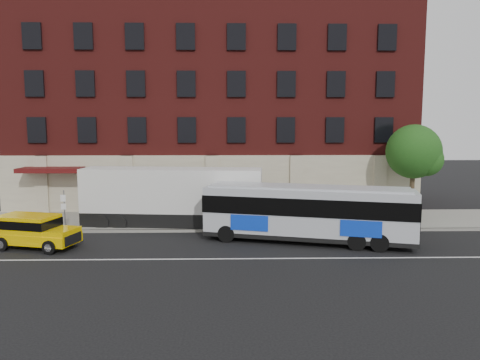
{
  "coord_description": "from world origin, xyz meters",
  "views": [
    {
      "loc": [
        1.29,
        -20.51,
        6.35
      ],
      "look_at": [
        1.86,
        5.5,
        3.16
      ],
      "focal_mm": 34.13,
      "sensor_mm": 36.0,
      "label": 1
    }
  ],
  "objects_px": {
    "street_tree": "(414,154)",
    "shipping_container": "(172,198)",
    "yellow_suv": "(33,229)",
    "city_bus": "(308,211)",
    "sign_pole": "(64,208)"
  },
  "relations": [
    {
      "from": "street_tree",
      "to": "shipping_container",
      "type": "bearing_deg",
      "value": -172.33
    },
    {
      "from": "city_bus",
      "to": "sign_pole",
      "type": "bearing_deg",
      "value": 169.32
    },
    {
      "from": "sign_pole",
      "to": "shipping_container",
      "type": "distance_m",
      "value": 6.35
    },
    {
      "from": "yellow_suv",
      "to": "shipping_container",
      "type": "relative_size",
      "value": 0.41
    },
    {
      "from": "shipping_container",
      "to": "street_tree",
      "type": "bearing_deg",
      "value": 7.67
    },
    {
      "from": "yellow_suv",
      "to": "street_tree",
      "type": "bearing_deg",
      "value": 16.9
    },
    {
      "from": "sign_pole",
      "to": "shipping_container",
      "type": "relative_size",
      "value": 0.22
    },
    {
      "from": "sign_pole",
      "to": "yellow_suv",
      "type": "relative_size",
      "value": 0.54
    },
    {
      "from": "city_bus",
      "to": "shipping_container",
      "type": "relative_size",
      "value": 1.02
    },
    {
      "from": "shipping_container",
      "to": "yellow_suv",
      "type": "bearing_deg",
      "value": -144.65
    },
    {
      "from": "street_tree",
      "to": "city_bus",
      "type": "bearing_deg",
      "value": -143.5
    },
    {
      "from": "sign_pole",
      "to": "yellow_suv",
      "type": "xyz_separation_m",
      "value": [
        -0.38,
        -3.48,
        -0.47
      ]
    },
    {
      "from": "city_bus",
      "to": "yellow_suv",
      "type": "relative_size",
      "value": 2.48
    },
    {
      "from": "street_tree",
      "to": "shipping_container",
      "type": "xyz_separation_m",
      "value": [
        -15.82,
        -2.13,
        -2.59
      ]
    },
    {
      "from": "street_tree",
      "to": "yellow_suv",
      "type": "xyz_separation_m",
      "value": [
        -22.42,
        -6.81,
        -3.43
      ]
    }
  ]
}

